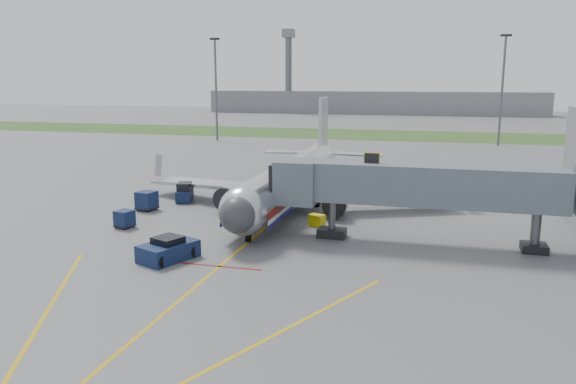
% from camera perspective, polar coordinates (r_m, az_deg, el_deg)
% --- Properties ---
extents(ground, '(400.00, 400.00, 0.00)m').
position_cam_1_polar(ground, '(41.95, -4.93, -5.82)').
color(ground, '#565659').
rests_on(ground, ground).
extents(grass_strip, '(300.00, 25.00, 0.01)m').
position_cam_1_polar(grass_strip, '(128.98, 8.77, 5.78)').
color(grass_strip, '#2D4C1E').
rests_on(grass_strip, ground).
extents(apron_markings, '(21.52, 50.00, 0.01)m').
position_cam_1_polar(apron_markings, '(35.45, -9.02, -9.20)').
color(apron_markings, gold).
rests_on(apron_markings, ground).
extents(airliner, '(32.10, 35.67, 10.25)m').
position_cam_1_polar(airliner, '(55.51, 0.35, 1.30)').
color(airliner, silver).
rests_on(airliner, ground).
extents(jet_bridge, '(25.30, 4.00, 6.90)m').
position_cam_1_polar(jet_bridge, '(43.39, 13.50, 0.57)').
color(jet_bridge, slate).
rests_on(jet_bridge, ground).
extents(light_mast_left, '(2.00, 0.44, 20.40)m').
position_cam_1_polar(light_mast_left, '(116.20, -7.33, 10.54)').
color(light_mast_left, '#595B60').
rests_on(light_mast_left, ground).
extents(light_mast_right, '(2.00, 0.44, 20.40)m').
position_cam_1_polar(light_mast_right, '(113.22, 20.94, 9.87)').
color(light_mast_right, '#595B60').
rests_on(light_mast_right, ground).
extents(distant_terminal, '(120.00, 14.00, 8.00)m').
position_cam_1_polar(distant_terminal, '(209.16, 8.48, 9.00)').
color(distant_terminal, slate).
rests_on(distant_terminal, ground).
extents(control_tower, '(4.00, 4.00, 30.00)m').
position_cam_1_polar(control_tower, '(209.70, 0.05, 12.77)').
color(control_tower, '#595B60').
rests_on(control_tower, ground).
extents(pushback_tug, '(3.77, 4.57, 1.64)m').
position_cam_1_polar(pushback_tug, '(40.20, -12.06, -5.79)').
color(pushback_tug, '#0E213E').
rests_on(pushback_tug, ground).
extents(baggage_tug, '(2.15, 3.09, 1.96)m').
position_cam_1_polar(baggage_tug, '(58.70, -10.46, -0.10)').
color(baggage_tug, '#0E213E').
rests_on(baggage_tug, ground).
extents(baggage_cart_a, '(1.78, 1.78, 1.64)m').
position_cam_1_polar(baggage_cart_a, '(57.98, -4.59, -0.12)').
color(baggage_cart_a, '#0E213E').
rests_on(baggage_cart_a, ground).
extents(baggage_cart_b, '(1.68, 1.68, 1.48)m').
position_cam_1_polar(baggage_cart_b, '(49.56, -16.28, -2.64)').
color(baggage_cart_b, '#0E213E').
rests_on(baggage_cart_b, ground).
extents(baggage_cart_c, '(1.96, 1.96, 1.82)m').
position_cam_1_polar(baggage_cart_c, '(55.52, -14.17, -0.86)').
color(baggage_cart_c, '#0E213E').
rests_on(baggage_cart_c, ground).
extents(belt_loader, '(2.39, 4.50, 2.12)m').
position_cam_1_polar(belt_loader, '(53.20, -3.24, -1.49)').
color(belt_loader, '#0E213E').
rests_on(belt_loader, ground).
extents(ground_power_cart, '(1.52, 1.31, 1.03)m').
position_cam_1_polar(ground_power_cart, '(48.13, 2.95, -2.90)').
color(ground_power_cart, yellow).
rests_on(ground_power_cart, ground).
extents(ramp_worker, '(0.69, 0.54, 1.66)m').
position_cam_1_polar(ramp_worker, '(52.18, -5.83, -1.45)').
color(ramp_worker, '#96EB1B').
rests_on(ramp_worker, ground).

